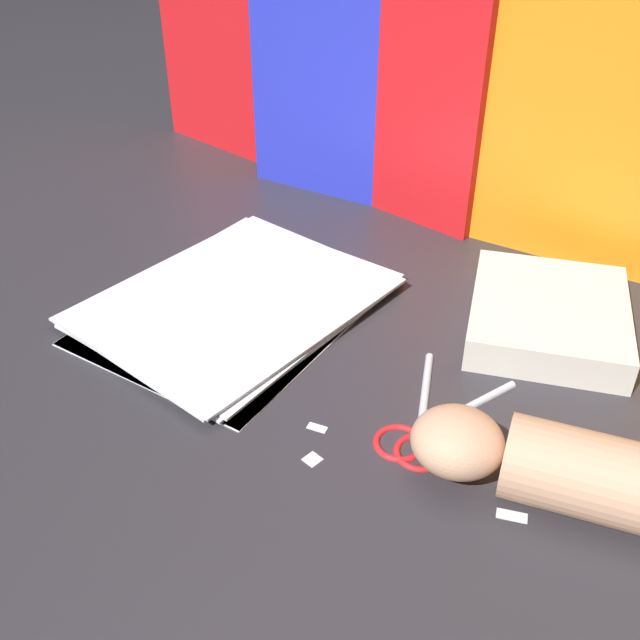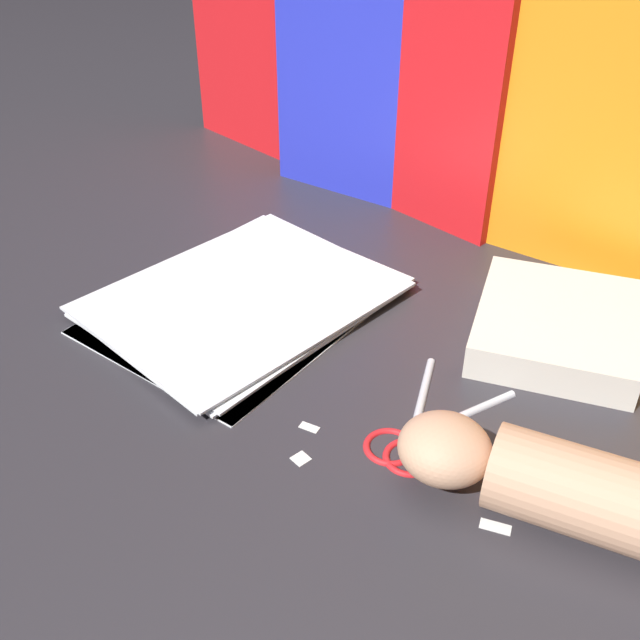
{
  "view_description": "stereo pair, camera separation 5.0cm",
  "coord_description": "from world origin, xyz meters",
  "px_view_note": "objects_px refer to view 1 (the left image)",
  "views": [
    {
      "loc": [
        0.4,
        -0.56,
        0.52
      ],
      "look_at": [
        0.01,
        -0.03,
        0.06
      ],
      "focal_mm": 42.0,
      "sensor_mm": 36.0,
      "label": 1
    },
    {
      "loc": [
        0.44,
        -0.53,
        0.52
      ],
      "look_at": [
        0.01,
        -0.03,
        0.06
      ],
      "focal_mm": 42.0,
      "sensor_mm": 36.0,
      "label": 2
    }
  ],
  "objects_px": {
    "scissors": "(424,427)",
    "hand_forearm": "(602,479)",
    "paper_stack": "(236,303)",
    "book_closed": "(548,316)"
  },
  "relations": [
    {
      "from": "paper_stack",
      "to": "book_closed",
      "type": "height_order",
      "value": "book_closed"
    },
    {
      "from": "paper_stack",
      "to": "scissors",
      "type": "distance_m",
      "value": 0.3
    },
    {
      "from": "book_closed",
      "to": "hand_forearm",
      "type": "xyz_separation_m",
      "value": [
        0.14,
        -0.24,
        0.02
      ]
    },
    {
      "from": "paper_stack",
      "to": "hand_forearm",
      "type": "relative_size",
      "value": 1.1
    },
    {
      "from": "paper_stack",
      "to": "book_closed",
      "type": "xyz_separation_m",
      "value": [
        0.33,
        0.18,
        0.01
      ]
    },
    {
      "from": "book_closed",
      "to": "paper_stack",
      "type": "bearing_deg",
      "value": -151.18
    },
    {
      "from": "scissors",
      "to": "hand_forearm",
      "type": "xyz_separation_m",
      "value": [
        0.17,
        -0.0,
        0.03
      ]
    },
    {
      "from": "paper_stack",
      "to": "book_closed",
      "type": "relative_size",
      "value": 1.44
    },
    {
      "from": "book_closed",
      "to": "scissors",
      "type": "xyz_separation_m",
      "value": [
        -0.03,
        -0.24,
        -0.02
      ]
    },
    {
      "from": "book_closed",
      "to": "scissors",
      "type": "height_order",
      "value": "book_closed"
    }
  ]
}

